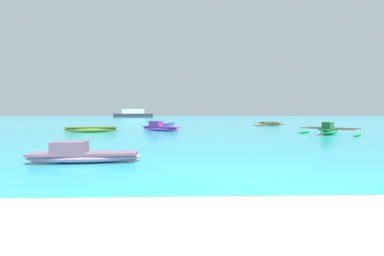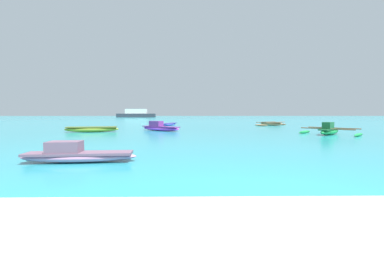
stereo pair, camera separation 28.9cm
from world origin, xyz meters
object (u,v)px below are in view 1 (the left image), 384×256
moored_boat_1 (269,124)px  moored_boat_3 (92,129)px  moored_boat_0 (82,155)px  moored_boat_4 (167,124)px  moored_boat_5 (329,130)px  moored_boat_2 (160,127)px  distant_ferry (133,114)px

moored_boat_1 → moored_boat_3: size_ratio=1.04×
moored_boat_0 → moored_boat_4: (1.05, 22.72, -0.06)m
moored_boat_1 → moored_boat_5: size_ratio=1.09×
moored_boat_2 → moored_boat_4: size_ratio=0.92×
moored_boat_2 → moored_boat_3: size_ratio=0.87×
moored_boat_3 → moored_boat_5: (17.55, -2.69, 0.05)m
moored_boat_3 → distant_ferry: bearing=89.7°
moored_boat_1 → moored_boat_4: bearing=-129.7°
moored_boat_3 → moored_boat_5: 17.75m
moored_boat_1 → moored_boat_2: bearing=-93.9°
moored_boat_3 → moored_boat_4: moored_boat_3 is taller
distant_ferry → moored_boat_2: bearing=-76.9°
moored_boat_1 → moored_boat_2: 15.27m
moored_boat_1 → moored_boat_3: (-17.63, -10.26, 0.04)m
moored_boat_1 → distant_ferry: bearing=166.9°
moored_boat_2 → moored_boat_1: bearing=73.8°
moored_boat_4 → distant_ferry: distant_ferry is taller
moored_boat_3 → moored_boat_4: bearing=54.3°
moored_boat_5 → moored_boat_0: bearing=172.9°
moored_boat_4 → distant_ferry: bearing=38.3°
moored_boat_3 → moored_boat_4: (5.24, 10.26, -0.07)m
moored_boat_0 → moored_boat_4: moored_boat_0 is taller
moored_boat_1 → distant_ferry: 60.59m
moored_boat_3 → moored_boat_5: bearing=-17.4°
moored_boat_3 → moored_boat_1: bearing=21.6°
moored_boat_5 → moored_boat_1: bearing=46.4°
moored_boat_5 → distant_ferry: 72.38m
moored_boat_1 → distant_ferry: (-27.09, 54.19, 0.91)m
moored_boat_1 → moored_boat_4: size_ratio=1.09×
moored_boat_0 → moored_boat_5: moored_boat_5 is taller
moored_boat_4 → moored_boat_1: bearing=-66.9°
moored_boat_0 → distant_ferry: distant_ferry is taller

